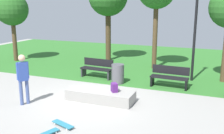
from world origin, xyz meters
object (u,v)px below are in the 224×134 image
Objects in this scene: concrete_ledge at (101,96)px; park_bench_far_right at (170,76)px; tree_leaning_ash at (12,10)px; backpack_on_ledge at (114,88)px; skater_performing_trick at (23,75)px; trash_bin at (118,74)px; skateboard_spare at (46,134)px; park_bench_near_path at (97,68)px; lamp_post at (195,27)px; skateboard_by_ledge at (63,124)px.

park_bench_far_right is at bearing 51.36° from concrete_ledge.
park_bench_far_right is at bearing -11.34° from tree_leaning_ash.
backpack_on_ledge is 0.20× the size of park_bench_far_right.
trash_bin is at bearing 59.26° from skater_performing_trick.
backpack_on_ledge is 2.42m from trash_bin.
park_bench_near_path reaches higher than skateboard_spare.
lamp_post is (2.88, 4.05, 2.31)m from concrete_ledge.
park_bench_far_right is at bearing -118.87° from lamp_post.
park_bench_near_path is 1.86× the size of trash_bin.
skateboard_by_ledge is at bearing 80.77° from skateboard_spare.
skater_performing_trick is 2.20× the size of skateboard_by_ledge.
backpack_on_ledge is at bearing -121.22° from park_bench_far_right.
park_bench_far_right is at bearing 6.52° from trash_bin.
tree_leaning_ash is at bearing 168.66° from park_bench_far_right.
park_bench_far_right reaches higher than backpack_on_ledge.
lamp_post is at bearing 64.58° from skateboard_by_ledge.
tree_leaning_ash is at bearing 133.23° from skater_performing_trick.
skateboard_spare is 0.93× the size of trash_bin.
skater_performing_trick is 5.96m from park_bench_far_right.
park_bench_far_right is at bearing 111.34° from backpack_on_ledge.
concrete_ledge is 7.78× the size of backpack_on_ledge.
concrete_ledge is at bearing -125.42° from lamp_post.
concrete_ledge is 2.84× the size of trash_bin.
skater_performing_trick is at bearing -120.74° from trash_bin.
skater_performing_trick is 2.20× the size of skateboard_spare.
backpack_on_ledge is 0.08× the size of tree_leaning_ash.
backpack_on_ledge is 3.24m from skater_performing_trick.
backpack_on_ledge is 0.39× the size of skateboard_spare.
park_bench_far_right is (1.55, 2.56, -0.08)m from backpack_on_ledge.
lamp_post is at bearing -3.01° from tree_leaning_ash.
lamp_post is (10.82, -0.57, -0.66)m from tree_leaning_ash.
tree_leaning_ash reaches higher than lamp_post.
skater_performing_trick reaches higher than skateboard_by_ledge.
skateboard_spare is (-0.11, -0.69, 0.00)m from skateboard_by_ledge.
park_bench_far_right is 3.56m from park_bench_near_path.
lamp_post reaches higher than concrete_ledge.
skateboard_by_ledge is 1.00× the size of skateboard_spare.
tree_leaning_ash reaches higher than skateboard_spare.
skater_performing_trick reaches higher than backpack_on_ledge.
park_bench_far_right reaches higher than skateboard_by_ledge.
concrete_ledge is at bearing -128.64° from park_bench_far_right.
skater_performing_trick is at bearing -150.95° from concrete_ledge.
tree_leaning_ash is at bearing 176.99° from lamp_post.
tree_leaning_ash is 4.78× the size of trash_bin.
backpack_on_ledge is at bearing -54.84° from park_bench_near_path.
park_bench_near_path is (-1.47, 2.88, 0.28)m from concrete_ledge.
skater_performing_trick is 2.64m from skateboard_by_ledge.
lamp_post reaches higher than skateboard_spare.
skateboard_spare is at bearing -95.14° from concrete_ledge.
tree_leaning_ash is 10.86m from lamp_post.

